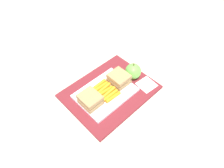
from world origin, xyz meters
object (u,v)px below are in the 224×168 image
object	(u,v)px
paper_napkin	(147,85)
sandwich_half_right	(119,79)
sandwich_half_left	(90,100)
carrot_sticks_bundle	(105,91)
apple	(133,71)
food_tray	(105,93)

from	to	relation	value
paper_napkin	sandwich_half_right	bearing A→B (deg)	133.51
sandwich_half_left	paper_napkin	xyz separation A→B (m)	(0.24, -0.09, -0.03)
carrot_sticks_bundle	paper_napkin	distance (m)	0.18
carrot_sticks_bundle	paper_napkin	bearing A→B (deg)	-28.42
apple	paper_napkin	xyz separation A→B (m)	(0.01, -0.07, -0.03)
food_tray	carrot_sticks_bundle	bearing A→B (deg)	0.33
sandwich_half_left	food_tray	bearing A→B (deg)	0.00
sandwich_half_right	carrot_sticks_bundle	world-z (taller)	sandwich_half_right
food_tray	apple	distance (m)	0.15
food_tray	carrot_sticks_bundle	size ratio (longest dim) A/B	2.25
carrot_sticks_bundle	food_tray	bearing A→B (deg)	-179.67
sandwich_half_right	paper_napkin	size ratio (longest dim) A/B	1.14
sandwich_half_left	carrot_sticks_bundle	distance (m)	0.08
carrot_sticks_bundle	apple	bearing A→B (deg)	-4.85
sandwich_half_right	apple	xyz separation A→B (m)	(0.07, -0.01, 0.00)
paper_napkin	apple	bearing A→B (deg)	96.58
paper_napkin	carrot_sticks_bundle	bearing A→B (deg)	151.58
sandwich_half_right	food_tray	bearing A→B (deg)	180.00
sandwich_half_left	paper_napkin	world-z (taller)	sandwich_half_left
food_tray	sandwich_half_left	bearing A→B (deg)	180.00
paper_napkin	sandwich_half_left	bearing A→B (deg)	160.05
food_tray	paper_napkin	size ratio (longest dim) A/B	3.29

